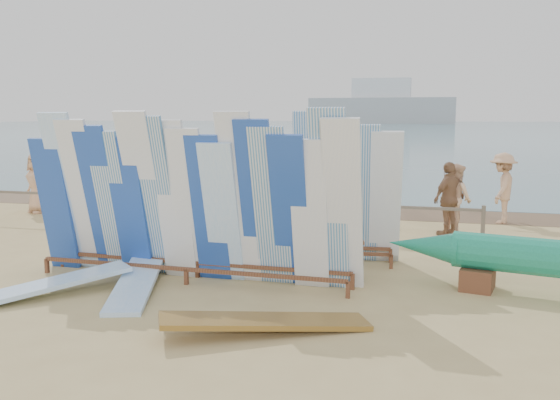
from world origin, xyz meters
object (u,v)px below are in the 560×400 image
(beach_chair_left, at_px, (254,216))
(beachgoer_11, at_px, (68,176))
(flat_board_b, at_px, (41,297))
(beachgoer_4, at_px, (214,189))
(beach_chair_right, at_px, (318,220))
(beachgoer_7, at_px, (359,188))
(flat_board_a, at_px, (138,289))
(stroller, at_px, (267,212))
(beachgoer_0, at_px, (37,183))
(beachgoer_2, at_px, (120,190))
(beachgoer_1, at_px, (112,183))
(beachgoer_6, at_px, (300,190))
(beachgoer_extra_1, at_px, (95,182))
(beachgoer_8, at_px, (456,198))
(side_surfboard_rack, at_px, (336,196))
(flat_board_c, at_px, (267,332))
(beachgoer_10, at_px, (449,199))
(beachgoer_9, at_px, (502,188))
(main_surfboard_rack, at_px, (191,205))
(vendor_table, at_px, (336,257))

(beach_chair_left, bearing_deg, beachgoer_11, -170.31)
(flat_board_b, height_order, beachgoer_4, beachgoer_4)
(beach_chair_right, bearing_deg, beachgoer_7, 44.27)
(flat_board_a, xyz_separation_m, beachgoer_7, (2.61, 7.23, 0.84))
(stroller, xyz_separation_m, beachgoer_0, (-6.89, 0.44, 0.46))
(flat_board_b, bearing_deg, beachgoer_2, 149.80)
(beachgoer_1, bearing_deg, beachgoer_6, -82.25)
(beachgoer_extra_1, bearing_deg, beachgoer_8, -160.14)
(beachgoer_4, distance_m, beachgoer_7, 3.81)
(side_surfboard_rack, height_order, flat_board_c, side_surfboard_rack)
(beachgoer_10, xyz_separation_m, beachgoer_9, (1.34, 1.95, 0.06))
(beach_chair_left, relative_size, beachgoer_4, 0.52)
(flat_board_c, height_order, beachgoer_6, beachgoer_6)
(stroller, height_order, beachgoer_10, beachgoer_10)
(stroller, xyz_separation_m, beachgoer_2, (-3.72, -0.51, 0.50))
(beach_chair_right, xyz_separation_m, beachgoer_10, (3.02, 0.19, 0.59))
(stroller, relative_size, beachgoer_extra_1, 0.60)
(main_surfboard_rack, bearing_deg, beachgoer_6, 84.84)
(beachgoer_6, bearing_deg, vendor_table, 104.97)
(flat_board_a, relative_size, beach_chair_right, 3.01)
(beach_chair_right, bearing_deg, beachgoer_10, -18.15)
(beachgoer_6, bearing_deg, beachgoer_7, -145.13)
(beachgoer_0, bearing_deg, beachgoer_10, 27.62)
(beachgoer_2, distance_m, beachgoer_4, 2.39)
(flat_board_c, relative_size, beachgoer_extra_1, 1.71)
(main_surfboard_rack, xyz_separation_m, vendor_table, (2.31, 0.70, -0.91))
(side_surfboard_rack, bearing_deg, beachgoer_10, 51.48)
(main_surfboard_rack, relative_size, beachgoer_10, 3.36)
(side_surfboard_rack, xyz_separation_m, beachgoer_1, (-7.19, 4.37, -0.47))
(beachgoer_1, height_order, beachgoer_7, beachgoer_7)
(side_surfboard_rack, relative_size, beachgoer_0, 1.69)
(main_surfboard_rack, bearing_deg, beachgoer_11, 136.65)
(stroller, bearing_deg, beach_chair_left, 176.06)
(beachgoer_extra_1, bearing_deg, beach_chair_right, -167.23)
(main_surfboard_rack, relative_size, vendor_table, 4.99)
(flat_board_a, relative_size, beachgoer_2, 1.53)
(beachgoer_4, bearing_deg, flat_board_c, -146.85)
(side_surfboard_rack, bearing_deg, main_surfboard_rack, -145.94)
(beachgoer_extra_1, bearing_deg, stroller, -169.32)
(beach_chair_left, distance_m, beachgoer_4, 1.48)
(side_surfboard_rack, distance_m, vendor_table, 1.41)
(vendor_table, bearing_deg, stroller, 106.64)
(beachgoer_2, xyz_separation_m, beachgoer_9, (9.40, 2.56, 0.02))
(beachgoer_10, bearing_deg, main_surfboard_rack, -0.94)
(stroller, distance_m, beachgoer_7, 2.67)
(beachgoer_10, height_order, beachgoer_8, beachgoer_10)
(vendor_table, bearing_deg, beachgoer_6, 96.72)
(beachgoer_4, distance_m, beachgoer_9, 7.40)
(flat_board_b, bearing_deg, flat_board_a, 73.28)
(side_surfboard_rack, distance_m, beach_chair_left, 4.21)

